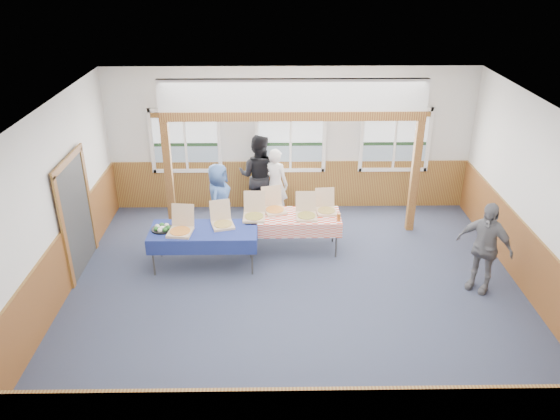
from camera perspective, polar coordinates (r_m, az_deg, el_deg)
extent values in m
plane|color=#282E41|center=(9.64, 1.70, -8.47)|extent=(8.00, 8.00, 0.00)
plane|color=white|center=(8.27, 1.99, 10.16)|extent=(8.00, 8.00, 0.00)
plane|color=silver|center=(12.09, 1.10, 7.34)|extent=(8.00, 0.00, 8.00)
plane|color=silver|center=(5.89, 3.38, -14.80)|extent=(8.00, 0.00, 8.00)
plane|color=silver|center=(9.54, -22.93, -0.04)|extent=(0.00, 8.00, 8.00)
plane|color=silver|center=(9.87, 25.72, 0.27)|extent=(0.00, 8.00, 8.00)
cube|color=brown|center=(12.44, 1.07, 2.71)|extent=(7.98, 0.05, 1.10)
cube|color=brown|center=(10.00, -21.77, -5.46)|extent=(0.05, 6.98, 1.10)
cube|color=brown|center=(10.31, 24.49, -5.00)|extent=(0.05, 6.98, 1.10)
cube|color=#353535|center=(10.50, -20.57, -0.59)|extent=(0.06, 1.30, 2.10)
cube|color=white|center=(12.41, -9.62, 4.08)|extent=(1.52, 0.05, 0.08)
cube|color=white|center=(11.97, -10.11, 10.22)|extent=(1.52, 0.05, 0.08)
cube|color=white|center=(12.31, -13.28, 6.99)|extent=(0.08, 0.05, 1.46)
cube|color=white|center=(12.08, -6.36, 7.17)|extent=(0.08, 0.05, 1.46)
cube|color=white|center=(12.17, -9.86, 7.10)|extent=(0.05, 0.05, 1.30)
cube|color=gray|center=(12.34, -9.69, 5.44)|extent=(1.40, 0.02, 0.52)
cube|color=#1D3A1E|center=(12.24, -9.80, 6.75)|extent=(1.40, 0.02, 0.08)
cube|color=silver|center=(12.12, -9.94, 8.50)|extent=(1.40, 0.02, 0.70)
cube|color=brown|center=(11.98, -10.08, 9.74)|extent=(1.40, 0.07, 0.10)
cube|color=white|center=(12.27, 1.09, 4.20)|extent=(1.52, 0.05, 0.08)
cube|color=white|center=(11.83, 1.14, 10.42)|extent=(1.52, 0.05, 0.08)
cube|color=white|center=(12.03, -2.44, 7.23)|extent=(0.08, 0.05, 1.46)
cube|color=white|center=(12.08, 4.65, 7.25)|extent=(0.08, 0.05, 1.46)
cube|color=white|center=(12.03, 1.11, 7.25)|extent=(0.05, 0.05, 1.30)
cube|color=gray|center=(12.20, 1.09, 5.58)|extent=(1.40, 0.02, 0.52)
cube|color=#1D3A1E|center=(12.10, 1.10, 6.90)|extent=(1.40, 0.02, 0.08)
cube|color=silver|center=(11.98, 1.12, 8.67)|extent=(1.40, 0.02, 0.70)
cube|color=brown|center=(11.84, 1.14, 9.93)|extent=(1.40, 0.07, 0.10)
cube|color=white|center=(12.56, 11.66, 4.17)|extent=(1.52, 0.05, 0.08)
cube|color=white|center=(12.13, 12.25, 10.23)|extent=(1.52, 0.05, 0.08)
cube|color=white|center=(12.18, 8.53, 7.21)|extent=(0.08, 0.05, 1.46)
cube|color=white|center=(12.51, 15.28, 7.07)|extent=(0.08, 0.05, 1.46)
cube|color=white|center=(12.32, 11.95, 7.15)|extent=(0.05, 0.05, 1.30)
cube|color=gray|center=(12.49, 11.75, 5.52)|extent=(1.40, 0.02, 0.52)
cube|color=#1D3A1E|center=(12.39, 11.87, 6.81)|extent=(1.40, 0.02, 0.08)
cube|color=silver|center=(12.27, 12.04, 8.53)|extent=(1.40, 0.02, 0.70)
cube|color=brown|center=(12.13, 12.22, 9.76)|extent=(1.40, 0.07, 0.10)
cube|color=#5E2E14|center=(11.29, -11.52, 3.28)|extent=(0.15, 0.15, 2.40)
cube|color=#5E2E14|center=(11.47, 13.89, 3.39)|extent=(0.15, 0.15, 2.40)
cube|color=#5E2E14|center=(10.68, 1.36, 9.83)|extent=(5.15, 0.18, 0.18)
cylinder|color=#353535|center=(10.15, -13.12, -4.88)|extent=(0.04, 0.04, 0.73)
cylinder|color=#353535|center=(10.72, -12.43, -3.05)|extent=(0.04, 0.04, 0.73)
cylinder|color=#353535|center=(9.92, -2.95, -4.93)|extent=(0.04, 0.04, 0.73)
cylinder|color=#353535|center=(10.50, -2.83, -3.05)|extent=(0.04, 0.04, 0.73)
cube|color=#353535|center=(10.11, -8.00, -2.14)|extent=(2.06, 1.39, 0.03)
cube|color=navy|center=(10.10, -8.01, -2.05)|extent=(2.14, 1.47, 0.01)
cube|color=navy|center=(9.79, -8.24, -3.96)|extent=(1.85, 0.67, 0.28)
cube|color=navy|center=(10.54, -7.71, -1.65)|extent=(1.85, 0.67, 0.28)
cylinder|color=#353535|center=(10.44, -3.10, -3.25)|extent=(0.04, 0.04, 0.73)
cylinder|color=#353535|center=(10.98, -2.99, -1.69)|extent=(0.04, 0.04, 0.73)
cylinder|color=#353535|center=(10.50, 5.91, -3.17)|extent=(0.04, 0.04, 0.73)
cylinder|color=#353535|center=(11.04, 5.57, -1.62)|extent=(0.04, 0.04, 0.73)
cube|color=#353535|center=(10.54, 1.38, -0.65)|extent=(1.80, 0.82, 0.03)
cube|color=red|center=(10.53, 1.38, -0.56)|extent=(1.86, 0.88, 0.01)
cube|color=red|center=(10.24, 1.45, -2.27)|extent=(1.82, 0.09, 0.28)
cube|color=red|center=(10.95, 1.30, -0.31)|extent=(1.82, 0.09, 0.28)
cube|color=beige|center=(10.01, -10.39, -2.31)|extent=(0.46, 0.46, 0.05)
cylinder|color=gold|center=(10.00, -10.40, -2.16)|extent=(0.41, 0.41, 0.01)
cube|color=beige|center=(10.12, -10.11, -0.51)|extent=(0.43, 0.15, 0.41)
cube|color=beige|center=(10.15, -5.98, -1.60)|extent=(0.47, 0.47, 0.04)
cylinder|color=tan|center=(10.14, -5.99, -1.45)|extent=(0.42, 0.42, 0.01)
cube|color=beige|center=(10.26, -6.28, 0.03)|extent=(0.40, 0.19, 0.38)
cube|color=beige|center=(10.39, -2.73, -0.79)|extent=(0.42, 0.42, 0.05)
cylinder|color=gold|center=(10.38, -2.73, -0.64)|extent=(0.37, 0.37, 0.01)
cube|color=beige|center=(10.52, -2.68, 0.91)|extent=(0.41, 0.11, 0.41)
cube|color=beige|center=(10.64, -0.53, -0.08)|extent=(0.50, 0.50, 0.05)
cylinder|color=gold|center=(10.63, -0.53, 0.06)|extent=(0.43, 0.43, 0.01)
cube|color=beige|center=(10.76, -0.90, 1.50)|extent=(0.41, 0.20, 0.39)
cube|color=beige|center=(10.42, 2.78, -0.71)|extent=(0.40, 0.40, 0.04)
cylinder|color=gold|center=(10.41, 2.78, -0.57)|extent=(0.35, 0.35, 0.01)
cube|color=beige|center=(10.54, 2.71, 0.92)|extent=(0.40, 0.10, 0.39)
cube|color=beige|center=(10.65, 4.86, -0.17)|extent=(0.41, 0.41, 0.04)
cylinder|color=tan|center=(10.64, 4.86, -0.03)|extent=(0.36, 0.36, 0.01)
cube|color=beige|center=(10.77, 4.70, 1.35)|extent=(0.39, 0.12, 0.37)
cylinder|color=black|center=(10.21, -12.20, -1.96)|extent=(0.40, 0.40, 0.03)
cylinder|color=white|center=(10.20, -12.21, -1.83)|extent=(0.09, 0.09, 0.04)
sphere|color=#286928|center=(10.18, -11.61, -1.81)|extent=(0.09, 0.09, 0.09)
sphere|color=silver|center=(10.26, -11.76, -1.59)|extent=(0.09, 0.09, 0.09)
sphere|color=#286928|center=(10.29, -12.24, -1.53)|extent=(0.09, 0.09, 0.09)
sphere|color=silver|center=(10.26, -12.70, -1.68)|extent=(0.09, 0.09, 0.09)
sphere|color=#286928|center=(10.18, -12.80, -1.93)|extent=(0.09, 0.09, 0.09)
sphere|color=silver|center=(10.11, -12.45, -2.08)|extent=(0.09, 0.09, 0.09)
sphere|color=#286928|center=(10.11, -11.92, -2.03)|extent=(0.09, 0.09, 0.09)
cylinder|color=#A2511B|center=(10.34, 6.15, -0.75)|extent=(0.07, 0.07, 0.15)
imported|color=white|center=(11.80, -0.51, 2.74)|extent=(0.69, 0.59, 1.61)
imported|color=black|center=(11.95, -2.27, 3.62)|extent=(1.04, 0.90, 1.84)
imported|color=#3E609C|center=(11.24, -6.40, 1.12)|extent=(0.64, 0.83, 1.53)
imported|color=slate|center=(9.92, 20.55, -3.64)|extent=(1.00, 0.94, 1.65)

